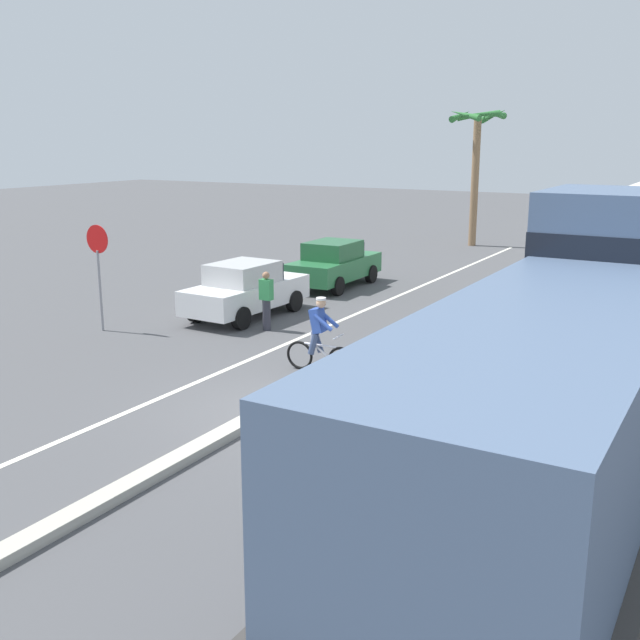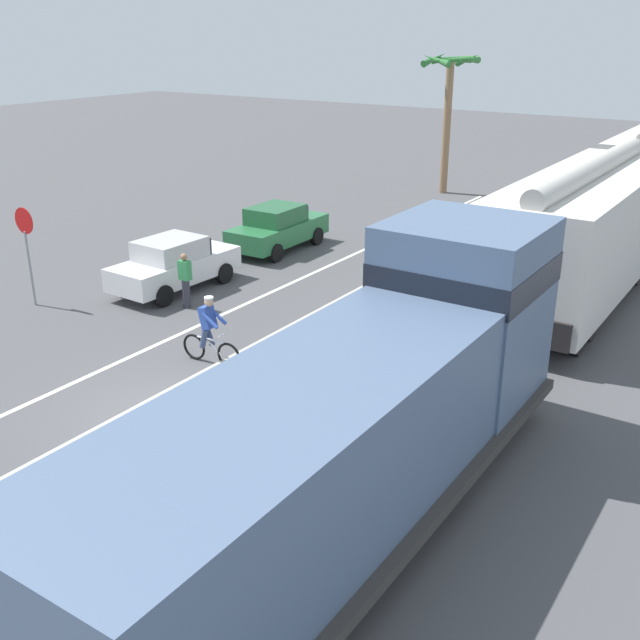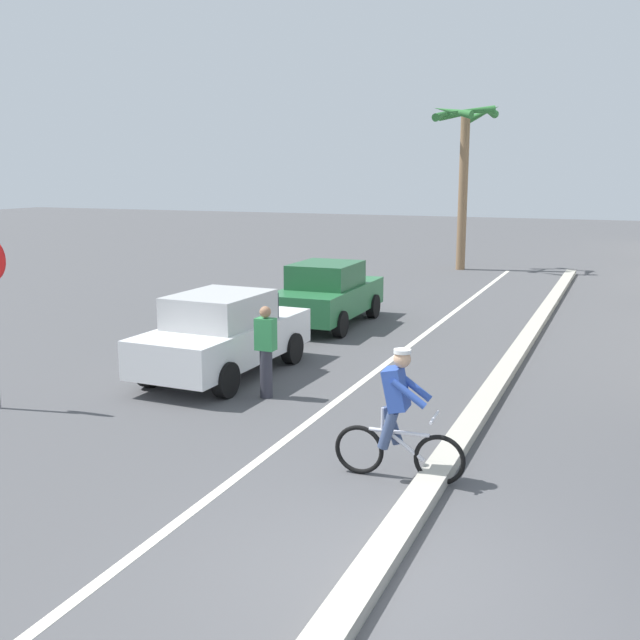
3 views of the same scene
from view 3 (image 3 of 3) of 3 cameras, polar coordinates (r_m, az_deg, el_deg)
The scene contains 8 objects.
ground_plane at distance 7.68m, azimuth 3.90°, elevation -19.12°, with size 120.00×120.00×0.00m, color #4C4C4F.
median_curb at distance 13.03m, azimuth 12.50°, elevation -5.99°, with size 0.36×36.00×0.16m, color #B2AD9E.
lane_stripe at distance 13.65m, azimuth 2.49°, elevation -5.28°, with size 0.14×36.00×0.01m, color silver.
parked_car_white at distance 14.52m, azimuth -7.34°, elevation -1.05°, with size 1.93×4.25×1.62m.
parked_car_green at distance 19.18m, azimuth 0.59°, elevation 2.03°, with size 1.90×4.23×1.62m.
cyclist at distance 9.59m, azimuth 5.96°, elevation -7.45°, with size 1.71×0.48×1.71m.
palm_tree_near at distance 30.68m, azimuth 10.99°, elevation 12.84°, with size 2.62×2.73×6.52m.
pedestrian_by_cars at distance 12.98m, azimuth -4.15°, elevation -2.31°, with size 0.34×0.22×1.62m.
Camera 3 is at (2.09, -6.29, 3.87)m, focal length 42.00 mm.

